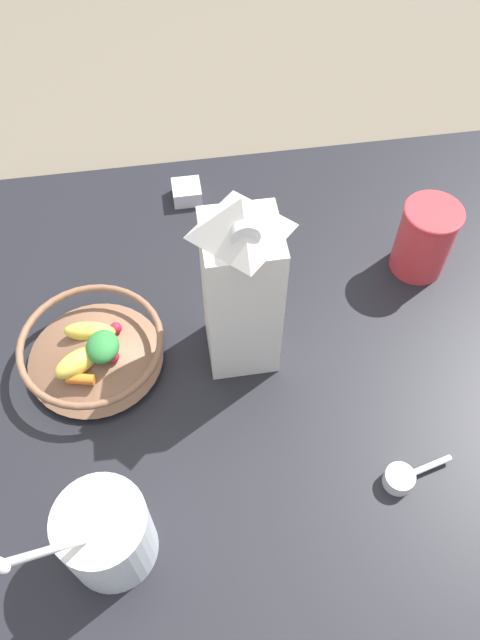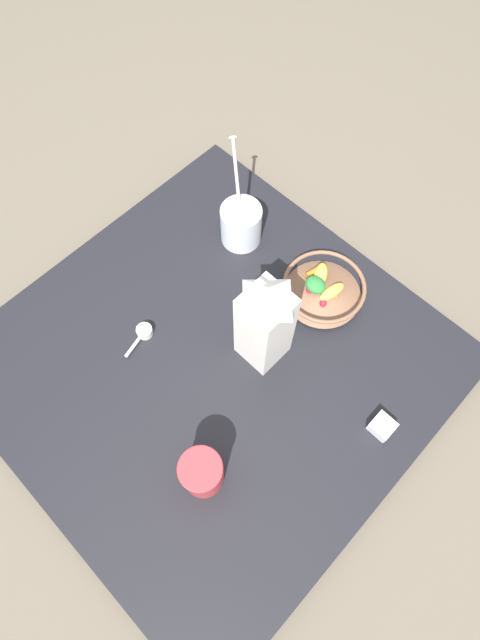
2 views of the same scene
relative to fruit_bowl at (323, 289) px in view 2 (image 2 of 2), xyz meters
name	(u,v)px [view 2 (image 2 of 2)]	position (x,y,z in m)	size (l,w,h in m)	color
ground_plane	(214,366)	(0.30, -0.07, -0.07)	(6.00, 6.00, 0.00)	#665B4C
countertop	(214,363)	(0.30, -0.07, -0.05)	(0.93, 0.93, 0.04)	black
fruit_bowl	(323,289)	(0.00, 0.00, 0.00)	(0.20, 0.20, 0.07)	brown
milk_carton	(265,322)	(0.20, -0.01, 0.11)	(0.09, 0.09, 0.29)	silver
yogurt_tub	(241,223)	(0.01, -0.26, 0.03)	(0.11, 0.13, 0.26)	silver
drinking_cup	(202,473)	(0.50, 0.10, 0.03)	(0.09, 0.09, 0.12)	#DB383D
spice_jar	(382,426)	(0.16, 0.30, -0.02)	(0.05, 0.05, 0.03)	silver
measuring_scoop	(143,333)	(0.37, -0.23, -0.02)	(0.09, 0.04, 0.02)	white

